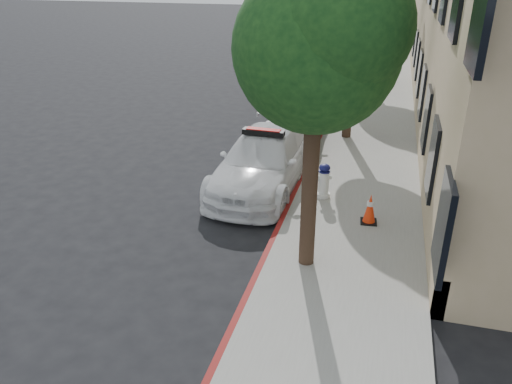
{
  "coord_description": "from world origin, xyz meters",
  "views": [
    {
      "loc": [
        4.1,
        -10.35,
        5.57
      ],
      "look_at": [
        1.57,
        -0.87,
        1.0
      ],
      "focal_mm": 35.0,
      "sensor_mm": 36.0,
      "label": 1
    }
  ],
  "objects_px": {
    "fire_hydrant": "(324,181)",
    "parked_car_mid": "(296,116)",
    "police_car": "(263,160)",
    "traffic_cone": "(370,209)",
    "parked_car_far": "(325,75)"
  },
  "relations": [
    {
      "from": "fire_hydrant",
      "to": "parked_car_mid",
      "type": "bearing_deg",
      "value": 91.57
    },
    {
      "from": "police_car",
      "to": "traffic_cone",
      "type": "relative_size",
      "value": 7.32
    },
    {
      "from": "parked_car_mid",
      "to": "parked_car_far",
      "type": "relative_size",
      "value": 1.08
    },
    {
      "from": "parked_car_far",
      "to": "fire_hydrant",
      "type": "height_order",
      "value": "parked_car_far"
    },
    {
      "from": "parked_car_far",
      "to": "traffic_cone",
      "type": "bearing_deg",
      "value": -78.46
    },
    {
      "from": "police_car",
      "to": "parked_car_far",
      "type": "bearing_deg",
      "value": 91.78
    },
    {
      "from": "police_car",
      "to": "parked_car_mid",
      "type": "relative_size",
      "value": 1.1
    },
    {
      "from": "traffic_cone",
      "to": "police_car",
      "type": "bearing_deg",
      "value": 149.94
    },
    {
      "from": "fire_hydrant",
      "to": "police_car",
      "type": "bearing_deg",
      "value": 143.47
    },
    {
      "from": "parked_car_far",
      "to": "fire_hydrant",
      "type": "distance_m",
      "value": 12.13
    },
    {
      "from": "traffic_cone",
      "to": "fire_hydrant",
      "type": "bearing_deg",
      "value": 137.8
    },
    {
      "from": "parked_car_far",
      "to": "traffic_cone",
      "type": "distance_m",
      "value": 13.4
    },
    {
      "from": "police_car",
      "to": "traffic_cone",
      "type": "height_order",
      "value": "police_car"
    },
    {
      "from": "police_car",
      "to": "parked_car_far",
      "type": "height_order",
      "value": "police_car"
    },
    {
      "from": "parked_car_far",
      "to": "fire_hydrant",
      "type": "xyz_separation_m",
      "value": [
        1.61,
        -12.02,
        -0.13
      ]
    }
  ]
}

